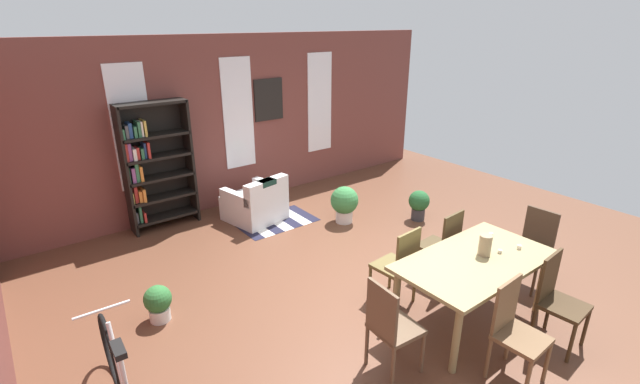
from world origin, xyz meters
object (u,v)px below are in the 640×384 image
Objects in this scene: dining_chair_near_right at (557,298)px; bookshelf_tall at (153,165)px; vase_on_table at (485,245)px; potted_plant_by_shelf at (419,203)px; dining_chair_head_right at (533,245)px; dining_chair_head_left at (390,325)px; dining_chair_far_right at (443,244)px; potted_plant_window at (344,202)px; armchair_white at (256,204)px; dining_table at (475,266)px; dining_chair_near_left at (515,329)px; potted_plant_corner at (158,302)px; dining_chair_far_left at (399,264)px.

bookshelf_tall is (-2.21, 5.06, 0.50)m from dining_chair_near_right.
potted_plant_by_shelf is at bearing 55.05° from vase_on_table.
dining_chair_head_left is (-2.45, 0.00, 0.00)m from dining_chair_head_right.
vase_on_table is 0.24× the size of dining_chair_head_right.
bookshelf_tall reaches higher than dining_chair_far_right.
dining_chair_head_right is at bearing -39.49° from dining_chair_far_right.
bookshelf_tall reaches higher than potted_plant_window.
armchair_white is 1.89× the size of potted_plant_by_shelf.
dining_table is 1.79× the size of dining_chair_far_right.
dining_chair_near_left reaches higher than potted_plant_corner.
potted_plant_window is at bearing 81.00° from vase_on_table.
dining_table is 0.87× the size of bookshelf_tall.
dining_chair_near_right is 0.49× the size of bookshelf_tall.
dining_chair_far_right and dining_chair_far_left have the same top height.
dining_chair_far_right is 2.29× the size of potted_plant_corner.
bookshelf_tall is 3.27× the size of potted_plant_window.
potted_plant_by_shelf is (2.09, -1.60, 0.01)m from armchair_white.
vase_on_table is at bearing -99.00° from potted_plant_window.
dining_chair_head_right is at bearing -99.69° from potted_plant_by_shelf.
dining_chair_far_right is 1.83m from potted_plant_by_shelf.
potted_plant_by_shelf is at bearing 54.55° from dining_chair_near_left.
dining_chair_far_right and dining_chair_near_left have the same top height.
armchair_white is at bearing 101.52° from dining_chair_near_right.
dining_chair_near_right is 5.54m from bookshelf_tall.
dining_chair_far_left is 2.98m from armchair_white.
dining_chair_far_left is 1.09m from dining_chair_head_left.
dining_chair_near_left is 3.56m from potted_plant_window.
potted_plant_window is at bearing 86.84° from dining_chair_near_right.
dining_chair_head_right is 5.35m from bookshelf_tall.
bookshelf_tall reaches higher than dining_chair_far_left.
dining_chair_far_right is (-0.84, 0.69, 0.00)m from dining_chair_head_right.
potted_plant_corner is (-0.81, -2.33, -0.79)m from bookshelf_tall.
potted_plant_window is (0.57, 2.73, -0.34)m from dining_table.
dining_chair_near_left is 2.29× the size of potted_plant_corner.
bookshelf_tall is at bearing 145.78° from potted_plant_window.
dining_chair_near_left and dining_chair_far_left have the same top height.
potted_plant_window is (1.08, -0.93, 0.06)m from armchair_white.
vase_on_table is at bearing -36.28° from potted_plant_corner.
vase_on_table is 0.24× the size of dining_chair_far_right.
dining_chair_far_right is 1.75m from dining_chair_head_left.
bookshelf_tall reaches higher than potted_plant_by_shelf.
armchair_white is (-0.13, 2.97, -0.23)m from dining_chair_far_left.
potted_plant_by_shelf is (1.44, 2.06, -0.59)m from vase_on_table.
potted_plant_by_shelf is at bearing -37.45° from armchair_white.
dining_chair_far_left is (-0.77, -0.00, 0.00)m from dining_chair_far_right.
potted_plant_by_shelf is at bearing 66.50° from dining_chair_near_right.
dining_chair_near_right is (0.24, -0.69, -0.36)m from vase_on_table.
dining_chair_far_left and dining_chair_near_right have the same top height.
dining_chair_near_left is 3.39m from potted_plant_by_shelf.
dining_chair_head_right is 2.81m from potted_plant_window.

